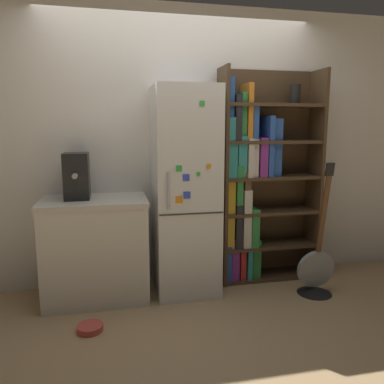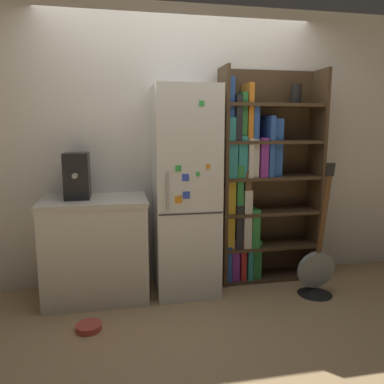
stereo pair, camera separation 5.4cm
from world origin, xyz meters
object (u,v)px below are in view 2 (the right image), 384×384
(refrigerator, at_px, (185,192))
(bookshelf, at_px, (256,183))
(espresso_machine, at_px, (77,176))
(pet_bowl, at_px, (89,327))
(guitar, at_px, (316,276))

(refrigerator, xyz_separation_m, bookshelf, (0.72, 0.15, 0.04))
(espresso_machine, relative_size, pet_bowl, 2.02)
(refrigerator, height_order, guitar, refrigerator)
(bookshelf, relative_size, pet_bowl, 10.51)
(guitar, height_order, pet_bowl, guitar)
(refrigerator, bearing_deg, espresso_machine, 177.20)
(bookshelf, height_order, pet_bowl, bookshelf)
(refrigerator, distance_m, espresso_machine, 0.94)
(refrigerator, relative_size, pet_bowl, 9.52)
(bookshelf, height_order, espresso_machine, bookshelf)
(espresso_machine, distance_m, pet_bowl, 1.23)
(espresso_machine, distance_m, guitar, 2.29)
(refrigerator, bearing_deg, bookshelf, 11.51)
(pet_bowl, bearing_deg, guitar, 6.70)
(guitar, bearing_deg, pet_bowl, -173.30)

